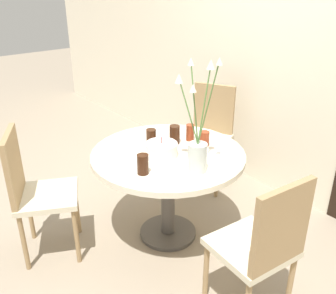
{
  "coord_description": "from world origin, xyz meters",
  "views": [
    {
      "loc": [
        1.82,
        -1.5,
        1.83
      ],
      "look_at": [
        0.0,
        0.0,
        0.74
      ],
      "focal_mm": 40.0,
      "sensor_mm": 36.0,
      "label": 1
    }
  ],
  "objects_px": {
    "drink_glass_0": "(190,132)",
    "drink_glass_3": "(143,164)",
    "drink_glass_1": "(204,139)",
    "chair_right_flank": "(263,243)",
    "flower_vase": "(197,143)",
    "chair_left_flank": "(34,187)",
    "birthday_cake": "(162,150)",
    "drink_glass_2": "(175,135)",
    "side_plate": "(222,157)",
    "drink_glass_4": "(151,136)",
    "chair_near_front": "(210,129)"
  },
  "relations": [
    {
      "from": "drink_glass_0",
      "to": "drink_glass_3",
      "type": "height_order",
      "value": "drink_glass_3"
    },
    {
      "from": "drink_glass_1",
      "to": "chair_right_flank",
      "type": "bearing_deg",
      "value": -24.18
    },
    {
      "from": "flower_vase",
      "to": "drink_glass_1",
      "type": "relative_size",
      "value": 6.68
    },
    {
      "from": "chair_left_flank",
      "to": "flower_vase",
      "type": "bearing_deg",
      "value": -105.63
    },
    {
      "from": "drink_glass_3",
      "to": "birthday_cake",
      "type": "bearing_deg",
      "value": 116.48
    },
    {
      "from": "chair_right_flank",
      "to": "drink_glass_2",
      "type": "relative_size",
      "value": 6.92
    },
    {
      "from": "chair_left_flank",
      "to": "birthday_cake",
      "type": "relative_size",
      "value": 4.28
    },
    {
      "from": "chair_right_flank",
      "to": "drink_glass_1",
      "type": "height_order",
      "value": "chair_right_flank"
    },
    {
      "from": "side_plate",
      "to": "drink_glass_0",
      "type": "height_order",
      "value": "drink_glass_0"
    },
    {
      "from": "birthday_cake",
      "to": "drink_glass_4",
      "type": "relative_size",
      "value": 2.05
    },
    {
      "from": "chair_near_front",
      "to": "drink_glass_2",
      "type": "distance_m",
      "value": 0.79
    },
    {
      "from": "drink_glass_2",
      "to": "birthday_cake",
      "type": "bearing_deg",
      "value": -62.44
    },
    {
      "from": "drink_glass_2",
      "to": "chair_near_front",
      "type": "bearing_deg",
      "value": 114.41
    },
    {
      "from": "flower_vase",
      "to": "drink_glass_0",
      "type": "bearing_deg",
      "value": 142.64
    },
    {
      "from": "chair_left_flank",
      "to": "drink_glass_1",
      "type": "height_order",
      "value": "chair_left_flank"
    },
    {
      "from": "chair_near_front",
      "to": "chair_right_flank",
      "type": "bearing_deg",
      "value": -61.14
    },
    {
      "from": "drink_glass_0",
      "to": "flower_vase",
      "type": "bearing_deg",
      "value": -37.36
    },
    {
      "from": "chair_near_front",
      "to": "chair_left_flank",
      "type": "bearing_deg",
      "value": -116.65
    },
    {
      "from": "flower_vase",
      "to": "drink_glass_2",
      "type": "xyz_separation_m",
      "value": [
        -0.41,
        0.16,
        -0.12
      ]
    },
    {
      "from": "drink_glass_0",
      "to": "drink_glass_3",
      "type": "bearing_deg",
      "value": -70.99
    },
    {
      "from": "birthday_cake",
      "to": "chair_near_front",
      "type": "bearing_deg",
      "value": 115.16
    },
    {
      "from": "side_plate",
      "to": "birthday_cake",
      "type": "bearing_deg",
      "value": -133.18
    },
    {
      "from": "side_plate",
      "to": "drink_glass_3",
      "type": "height_order",
      "value": "drink_glass_3"
    },
    {
      "from": "drink_glass_2",
      "to": "drink_glass_3",
      "type": "xyz_separation_m",
      "value": [
        0.23,
        -0.45,
        -0.0
      ]
    },
    {
      "from": "chair_near_front",
      "to": "flower_vase",
      "type": "height_order",
      "value": "flower_vase"
    },
    {
      "from": "flower_vase",
      "to": "drink_glass_4",
      "type": "height_order",
      "value": "flower_vase"
    },
    {
      "from": "chair_near_front",
      "to": "drink_glass_4",
      "type": "distance_m",
      "value": 0.88
    },
    {
      "from": "drink_glass_1",
      "to": "drink_glass_2",
      "type": "xyz_separation_m",
      "value": [
        -0.17,
        -0.14,
        0.01
      ]
    },
    {
      "from": "drink_glass_4",
      "to": "chair_near_front",
      "type": "bearing_deg",
      "value": 103.92
    },
    {
      "from": "drink_glass_2",
      "to": "drink_glass_3",
      "type": "relative_size",
      "value": 1.05
    },
    {
      "from": "chair_left_flank",
      "to": "drink_glass_0",
      "type": "distance_m",
      "value": 1.16
    },
    {
      "from": "chair_near_front",
      "to": "drink_glass_4",
      "type": "height_order",
      "value": "chair_near_front"
    },
    {
      "from": "chair_right_flank",
      "to": "side_plate",
      "type": "xyz_separation_m",
      "value": [
        -0.62,
        0.33,
        0.17
      ]
    },
    {
      "from": "drink_glass_3",
      "to": "drink_glass_4",
      "type": "distance_m",
      "value": 0.47
    },
    {
      "from": "chair_near_front",
      "to": "side_plate",
      "type": "xyz_separation_m",
      "value": [
        0.7,
        -0.6,
        0.17
      ]
    },
    {
      "from": "chair_near_front",
      "to": "chair_left_flank",
      "type": "xyz_separation_m",
      "value": [
        -0.02,
        -1.65,
        0.0
      ]
    },
    {
      "from": "chair_right_flank",
      "to": "drink_glass_3",
      "type": "height_order",
      "value": "chair_right_flank"
    },
    {
      "from": "chair_right_flank",
      "to": "drink_glass_0",
      "type": "xyz_separation_m",
      "value": [
        -0.98,
        0.36,
        0.23
      ]
    },
    {
      "from": "chair_near_front",
      "to": "drink_glass_1",
      "type": "height_order",
      "value": "chair_near_front"
    },
    {
      "from": "drink_glass_2",
      "to": "flower_vase",
      "type": "bearing_deg",
      "value": -21.73
    },
    {
      "from": "side_plate",
      "to": "drink_glass_3",
      "type": "relative_size",
      "value": 1.52
    },
    {
      "from": "drink_glass_1",
      "to": "flower_vase",
      "type": "bearing_deg",
      "value": -51.78
    },
    {
      "from": "drink_glass_0",
      "to": "drink_glass_4",
      "type": "height_order",
      "value": "drink_glass_0"
    },
    {
      "from": "drink_glass_4",
      "to": "side_plate",
      "type": "bearing_deg",
      "value": 23.97
    },
    {
      "from": "chair_left_flank",
      "to": "flower_vase",
      "type": "height_order",
      "value": "flower_vase"
    },
    {
      "from": "birthday_cake",
      "to": "chair_left_flank",
      "type": "bearing_deg",
      "value": -120.42
    },
    {
      "from": "drink_glass_2",
      "to": "drink_glass_4",
      "type": "distance_m",
      "value": 0.17
    },
    {
      "from": "drink_glass_1",
      "to": "drink_glass_3",
      "type": "distance_m",
      "value": 0.59
    },
    {
      "from": "side_plate",
      "to": "drink_glass_1",
      "type": "xyz_separation_m",
      "value": [
        -0.22,
        0.05,
        0.05
      ]
    },
    {
      "from": "drink_glass_0",
      "to": "drink_glass_2",
      "type": "relative_size",
      "value": 0.91
    }
  ]
}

